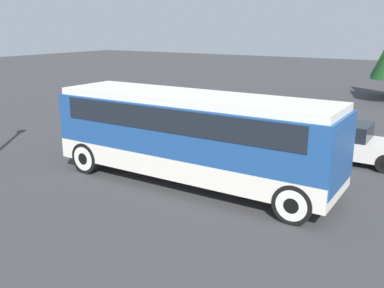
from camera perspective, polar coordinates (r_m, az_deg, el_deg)
ground_plane at (r=14.28m, az=0.00°, el=-5.15°), size 120.00×120.00×0.00m
tour_bus at (r=13.70m, az=0.34°, el=1.79°), size 9.50×2.64×2.96m
parked_car_near at (r=17.46m, az=19.28°, el=0.35°), size 4.39×1.82×1.49m
parked_car_mid at (r=20.37m, az=5.86°, el=3.23°), size 4.02×1.94×1.50m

